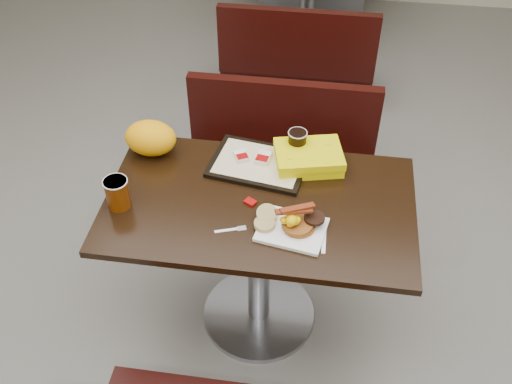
# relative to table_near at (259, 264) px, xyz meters

# --- Properties ---
(floor) EXTENTS (6.00, 7.00, 0.01)m
(floor) POSITION_rel_table_near_xyz_m (0.00, 0.00, -0.38)
(floor) COLOR gray
(floor) RESTS_ON ground
(table_near) EXTENTS (1.20, 0.70, 0.75)m
(table_near) POSITION_rel_table_near_xyz_m (0.00, 0.00, 0.00)
(table_near) COLOR black
(table_near) RESTS_ON floor
(bench_near_n) EXTENTS (1.00, 0.46, 0.72)m
(bench_near_n) POSITION_rel_table_near_xyz_m (0.00, 0.70, -0.02)
(bench_near_n) COLOR black
(bench_near_n) RESTS_ON floor
(table_far) EXTENTS (1.20, 0.70, 0.75)m
(table_far) POSITION_rel_table_near_xyz_m (0.00, 2.60, 0.00)
(table_far) COLOR black
(table_far) RESTS_ON floor
(bench_far_s) EXTENTS (1.00, 0.46, 0.72)m
(bench_far_s) POSITION_rel_table_near_xyz_m (0.00, 1.90, -0.02)
(bench_far_s) COLOR black
(bench_far_s) RESTS_ON floor
(platter) EXTENTS (0.27, 0.23, 0.01)m
(platter) POSITION_rel_table_near_xyz_m (0.14, -0.14, 0.38)
(platter) COLOR white
(platter) RESTS_ON table_near
(pancake_stack) EXTENTS (0.14, 0.14, 0.02)m
(pancake_stack) POSITION_rel_table_near_xyz_m (0.16, -0.13, 0.40)
(pancake_stack) COLOR brown
(pancake_stack) RESTS_ON platter
(sausage_patty) EXTENTS (0.09, 0.09, 0.01)m
(sausage_patty) POSITION_rel_table_near_xyz_m (0.22, -0.10, 0.42)
(sausage_patty) COLOR black
(sausage_patty) RESTS_ON pancake_stack
(scrambled_eggs) EXTENTS (0.08, 0.07, 0.04)m
(scrambled_eggs) POSITION_rel_table_near_xyz_m (0.14, -0.15, 0.43)
(scrambled_eggs) COLOR #E1C104
(scrambled_eggs) RESTS_ON pancake_stack
(bacon_strips) EXTENTS (0.15, 0.11, 0.01)m
(bacon_strips) POSITION_rel_table_near_xyz_m (0.14, -0.12, 0.46)
(bacon_strips) COLOR #420406
(bacon_strips) RESTS_ON scrambled_eggs
(muffin_bottom) EXTENTS (0.10, 0.10, 0.02)m
(muffin_bottom) POSITION_rel_table_near_xyz_m (0.04, -0.14, 0.40)
(muffin_bottom) COLOR tan
(muffin_bottom) RESTS_ON platter
(muffin_top) EXTENTS (0.09, 0.09, 0.05)m
(muffin_top) POSITION_rel_table_near_xyz_m (0.04, -0.10, 0.41)
(muffin_top) COLOR tan
(muffin_top) RESTS_ON platter
(coffee_cup_near) EXTENTS (0.09, 0.09, 0.12)m
(coffee_cup_near) POSITION_rel_table_near_xyz_m (-0.53, -0.10, 0.44)
(coffee_cup_near) COLOR #853B04
(coffee_cup_near) RESTS_ON table_near
(fork) EXTENTS (0.12, 0.06, 0.00)m
(fork) POSITION_rel_table_near_xyz_m (-0.10, -0.17, 0.38)
(fork) COLOR white
(fork) RESTS_ON table_near
(knife) EXTENTS (0.02, 0.17, 0.00)m
(knife) POSITION_rel_table_near_xyz_m (0.26, -0.15, 0.38)
(knife) COLOR white
(knife) RESTS_ON table_near
(condiment_syrup) EXTENTS (0.04, 0.03, 0.01)m
(condiment_syrup) POSITION_rel_table_near_xyz_m (-0.05, 0.10, 0.38)
(condiment_syrup) COLOR #C14508
(condiment_syrup) RESTS_ON table_near
(condiment_ketchup) EXTENTS (0.05, 0.05, 0.01)m
(condiment_ketchup) POSITION_rel_table_near_xyz_m (-0.03, -0.01, 0.38)
(condiment_ketchup) COLOR #8C0504
(condiment_ketchup) RESTS_ON table_near
(tray) EXTENTS (0.43, 0.33, 0.02)m
(tray) POSITION_rel_table_near_xyz_m (-0.03, 0.21, 0.38)
(tray) COLOR black
(tray) RESTS_ON table_near
(hashbrown_sleeve_left) EXTENTS (0.08, 0.09, 0.02)m
(hashbrown_sleeve_left) POSITION_rel_table_near_xyz_m (-0.11, 0.23, 0.40)
(hashbrown_sleeve_left) COLOR silver
(hashbrown_sleeve_left) RESTS_ON tray
(hashbrown_sleeve_right) EXTENTS (0.07, 0.08, 0.02)m
(hashbrown_sleeve_right) POSITION_rel_table_near_xyz_m (-0.02, 0.23, 0.40)
(hashbrown_sleeve_right) COLOR silver
(hashbrown_sleeve_right) RESTS_ON tray
(coffee_cup_far) EXTENTS (0.09, 0.09, 0.10)m
(coffee_cup_far) POSITION_rel_table_near_xyz_m (0.12, 0.30, 0.44)
(coffee_cup_far) COLOR black
(coffee_cup_far) RESTS_ON tray
(clamshell) EXTENTS (0.31, 0.26, 0.07)m
(clamshell) POSITION_rel_table_near_xyz_m (0.17, 0.25, 0.41)
(clamshell) COLOR #E1D003
(clamshell) RESTS_ON table_near
(paper_bag) EXTENTS (0.26, 0.22, 0.15)m
(paper_bag) POSITION_rel_table_near_xyz_m (-0.49, 0.24, 0.45)
(paper_bag) COLOR #F5A508
(paper_bag) RESTS_ON table_near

